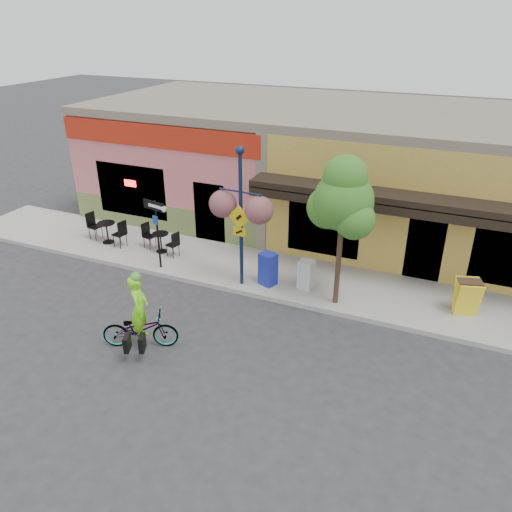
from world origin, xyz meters
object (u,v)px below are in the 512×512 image
(newspaper_box_blue, at_px, (268,269))
(street_tree, at_px, (341,233))
(lamp_post, at_px, (241,219))
(one_way_sign, at_px, (158,235))
(newspaper_box_grey, at_px, (306,274))
(bicycle, at_px, (140,329))
(cyclist_rider, at_px, (140,317))
(building, at_px, (325,164))

(newspaper_box_blue, height_order, street_tree, street_tree)
(lamp_post, height_order, newspaper_box_blue, lamp_post)
(one_way_sign, distance_m, newspaper_box_grey, 4.86)
(one_way_sign, xyz_separation_m, newspaper_box_blue, (3.64, 0.35, -0.63))
(bicycle, bearing_deg, one_way_sign, 2.51)
(cyclist_rider, bearing_deg, street_tree, -70.16)
(newspaper_box_grey, xyz_separation_m, street_tree, (1.05, -0.46, 1.73))
(cyclist_rider, height_order, lamp_post, lamp_post)
(building, distance_m, newspaper_box_grey, 6.41)
(lamp_post, xyz_separation_m, one_way_sign, (-2.88, -0.07, -0.99))
(bicycle, bearing_deg, newspaper_box_grey, -58.76)
(building, distance_m, newspaper_box_blue, 6.50)
(one_way_sign, bearing_deg, cyclist_rider, -50.83)
(cyclist_rider, xyz_separation_m, one_way_sign, (-1.84, 3.65, 0.41))
(one_way_sign, bearing_deg, bicycle, -51.46)
(bicycle, distance_m, cyclist_rider, 0.39)
(bicycle, bearing_deg, street_tree, -70.52)
(newspaper_box_blue, bearing_deg, building, 112.06)
(lamp_post, relative_size, street_tree, 0.98)
(street_tree, bearing_deg, building, 109.73)
(street_tree, bearing_deg, one_way_sign, -178.76)
(bicycle, distance_m, newspaper_box_grey, 5.18)
(cyclist_rider, relative_size, lamp_post, 0.41)
(building, relative_size, one_way_sign, 7.94)
(cyclist_rider, relative_size, street_tree, 0.41)
(lamp_post, relative_size, newspaper_box_blue, 4.15)
(building, distance_m, cyclist_rider, 10.52)
(cyclist_rider, xyz_separation_m, street_tree, (3.98, 3.78, 1.44))
(one_way_sign, distance_m, street_tree, 5.91)
(building, xyz_separation_m, street_tree, (2.34, -6.52, 0.08))
(newspaper_box_blue, bearing_deg, newspaper_box_grey, 32.47)
(newspaper_box_blue, distance_m, newspaper_box_grey, 1.16)
(street_tree, bearing_deg, cyclist_rider, -136.50)
(building, relative_size, bicycle, 9.59)
(building, xyz_separation_m, newspaper_box_blue, (0.16, -6.30, -1.59))
(building, xyz_separation_m, newspaper_box_grey, (1.29, -6.06, -1.65))
(cyclist_rider, bearing_deg, newspaper_box_blue, -47.83)
(lamp_post, relative_size, one_way_sign, 1.86)
(one_way_sign, height_order, newspaper_box_blue, one_way_sign)
(lamp_post, xyz_separation_m, newspaper_box_grey, (1.89, 0.52, -1.68))
(one_way_sign, distance_m, newspaper_box_blue, 3.71)
(one_way_sign, xyz_separation_m, newspaper_box_grey, (4.77, 0.59, -0.70))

